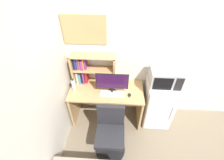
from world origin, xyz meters
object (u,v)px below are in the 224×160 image
hutch_bookshelf (87,69)px  keyboard (112,94)px  monitor (112,82)px  computer_mouse (129,95)px  microwave (165,77)px  wall_corkboard (84,30)px  water_bottle (74,85)px  mini_fridge (158,103)px  desk_chair (110,134)px

hutch_bookshelf → keyboard: 0.62m
monitor → computer_mouse: 0.36m
microwave → wall_corkboard: size_ratio=0.71×
water_bottle → wall_corkboard: size_ratio=0.36×
wall_corkboard → microwave: bearing=-11.4°
keyboard → wall_corkboard: wall_corkboard is taller
microwave → wall_corkboard: bearing=168.6°
keyboard → water_bottle: water_bottle is taller
keyboard → wall_corkboard: (-0.45, 0.39, 0.93)m
hutch_bookshelf → microwave: bearing=-7.2°
computer_mouse → wall_corkboard: wall_corkboard is taller
mini_fridge → wall_corkboard: size_ratio=1.37×
monitor → wall_corkboard: 0.91m
hutch_bookshelf → monitor: 0.53m
microwave → monitor: bearing=-173.6°
wall_corkboard → desk_chair: bearing=-63.7°
monitor → wall_corkboard: size_ratio=0.77×
wall_corkboard → monitor: bearing=-38.6°
desk_chair → wall_corkboard: 1.66m
microwave → wall_corkboard: wall_corkboard is taller
keyboard → computer_mouse: size_ratio=4.92×
keyboard → water_bottle: (-0.65, 0.06, 0.11)m
mini_fridge → wall_corkboard: bearing=168.5°
mini_fridge → desk_chair: bearing=-142.3°
mini_fridge → microwave: bearing=89.7°
computer_mouse → mini_fridge: (0.55, 0.15, -0.33)m
keyboard → desk_chair: size_ratio=0.45×
hutch_bookshelf → wall_corkboard: (0.01, 0.09, 0.65)m
monitor → mini_fridge: (0.84, 0.09, -0.54)m
monitor → mini_fridge: bearing=6.2°
desk_chair → monitor: bearing=90.6°
hutch_bookshelf → desk_chair: (0.46, -0.81, -0.67)m
desk_chair → microwave: bearing=37.8°
hutch_bookshelf → desk_chair: size_ratio=0.82×
hutch_bookshelf → microwave: 1.31m
microwave → desk_chair: bearing=-142.2°
hutch_bookshelf → wall_corkboard: wall_corkboard is taller
microwave → desk_chair: (-0.84, -0.65, -0.68)m
mini_fridge → desk_chair: mini_fridge is taller
keyboard → mini_fridge: bearing=9.0°
keyboard → mini_fridge: (0.84, 0.13, -0.32)m
keyboard → computer_mouse: bearing=-3.0°
water_bottle → microwave: (1.49, 0.08, 0.18)m
monitor → keyboard: (0.00, -0.04, -0.21)m
hutch_bookshelf → water_bottle: (-0.20, -0.24, -0.18)m
desk_chair → wall_corkboard: wall_corkboard is taller
hutch_bookshelf → microwave: size_ratio=1.54×
computer_mouse → water_bottle: 0.95m
wall_corkboard → keyboard: bearing=-41.5°
mini_fridge → wall_corkboard: wall_corkboard is taller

